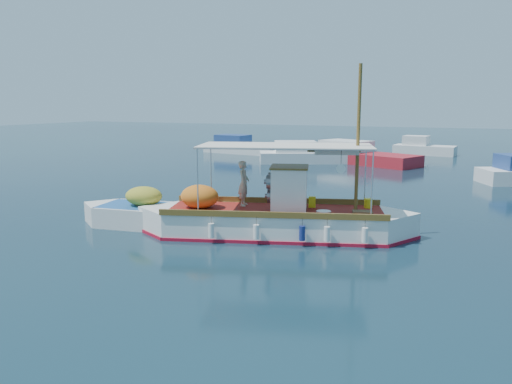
% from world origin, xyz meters
% --- Properties ---
extents(ground, '(160.00, 160.00, 0.00)m').
position_xyz_m(ground, '(0.00, 0.00, 0.00)').
color(ground, black).
rests_on(ground, ground).
extents(fishing_caique, '(9.10, 4.51, 5.81)m').
position_xyz_m(fishing_caique, '(-0.83, -0.15, 0.51)').
color(fishing_caique, white).
rests_on(fishing_caique, ground).
extents(dinghy, '(6.66, 2.52, 1.64)m').
position_xyz_m(dinghy, '(-4.82, -0.72, 0.34)').
color(dinghy, white).
rests_on(dinghy, ground).
extents(bg_boat_nw, '(7.80, 5.35, 1.80)m').
position_xyz_m(bg_boat_nw, '(-6.13, 20.00, 0.49)').
color(bg_boat_nw, silver).
rests_on(bg_boat_nw, ground).
extents(bg_boat_n, '(9.19, 6.12, 1.80)m').
position_xyz_m(bg_boat_n, '(-2.72, 21.46, 0.49)').
color(bg_boat_n, '#A91C26').
rests_on(bg_boat_n, ground).
extents(bg_boat_far_w, '(7.29, 3.39, 1.80)m').
position_xyz_m(bg_boat_far_w, '(-13.70, 24.40, 0.49)').
color(bg_boat_far_w, silver).
rests_on(bg_boat_far_w, ground).
extents(bg_boat_far_n, '(5.21, 2.56, 1.80)m').
position_xyz_m(bg_boat_far_n, '(1.17, 29.59, 0.49)').
color(bg_boat_far_n, silver).
rests_on(bg_boat_far_n, ground).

